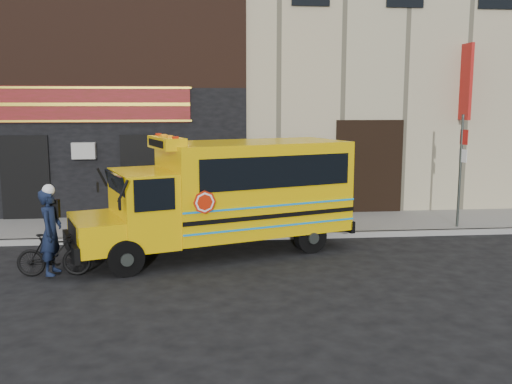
{
  "coord_description": "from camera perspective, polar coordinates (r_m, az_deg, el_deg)",
  "views": [
    {
      "loc": [
        -1.49,
        -12.54,
        3.73
      ],
      "look_at": [
        -0.05,
        1.85,
        1.43
      ],
      "focal_mm": 40.0,
      "sensor_mm": 36.0,
      "label": 1
    }
  ],
  "objects": [
    {
      "name": "sidewalk",
      "position": [
        17.1,
        -0.57,
        -3.32
      ],
      "size": [
        40.0,
        3.0,
        0.15
      ],
      "primitive_type": "cube",
      "color": "slate",
      "rests_on": "ground"
    },
    {
      "name": "bicycle",
      "position": [
        13.07,
        -19.58,
        -5.95
      ],
      "size": [
        1.57,
        0.46,
        0.94
      ],
      "primitive_type": "imported",
      "rotation": [
        0.0,
        0.0,
        1.56
      ],
      "color": "black",
      "rests_on": "ground"
    },
    {
      "name": "cyclist",
      "position": [
        12.99,
        -19.82,
        -4.0
      ],
      "size": [
        0.51,
        0.71,
        1.85
      ],
      "primitive_type": "imported",
      "rotation": [
        0.0,
        0.0,
        1.47
      ],
      "color": "black",
      "rests_on": "ground"
    },
    {
      "name": "ground",
      "position": [
        13.16,
        1.04,
        -7.44
      ],
      "size": [
        120.0,
        120.0,
        0.0
      ],
      "primitive_type": "plane",
      "color": "black",
      "rests_on": "ground"
    },
    {
      "name": "building",
      "position": [
        23.16,
        -2.16,
        14.95
      ],
      "size": [
        20.0,
        10.7,
        12.0
      ],
      "color": "tan",
      "rests_on": "sidewalk"
    },
    {
      "name": "curb",
      "position": [
        15.64,
        -0.08,
        -4.49
      ],
      "size": [
        40.0,
        0.2,
        0.15
      ],
      "primitive_type": "cube",
      "color": "gray",
      "rests_on": "ground"
    },
    {
      "name": "school_bus",
      "position": [
        14.14,
        -2.64,
        -0.02
      ],
      "size": [
        7.21,
        4.28,
        2.92
      ],
      "color": "black",
      "rests_on": "ground"
    },
    {
      "name": "sign_pole",
      "position": [
        17.29,
        19.78,
        2.25
      ],
      "size": [
        0.12,
        0.29,
        3.37
      ],
      "color": "#383F3A",
      "rests_on": "ground"
    }
  ]
}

